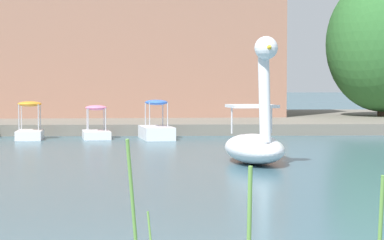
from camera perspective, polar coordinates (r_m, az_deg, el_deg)
name	(u,v)px	position (r m, az deg, el deg)	size (l,w,h in m)	color
shore_bank_far	(160,120)	(37.19, -2.67, 0.04)	(145.49, 18.41, 0.46)	#6B665B
swan_boat	(255,139)	(17.92, 5.19, -1.57)	(1.78, 3.11, 3.20)	white
pedal_boat_blue	(156,128)	(26.41, -2.93, -0.63)	(1.47, 2.35, 1.49)	white
pedal_boat_pink	(96,128)	(26.77, -7.84, -0.65)	(1.27, 1.84, 1.28)	white
pedal_boat_orange	(30,127)	(26.91, -13.13, -0.55)	(1.10, 1.84, 1.43)	white
tree_willow_near_path	(383,44)	(37.47, 15.34, 6.05)	(6.78, 7.06, 7.29)	#423323
apartment_block	(125,3)	(40.35, -5.52, 9.53)	(15.96, 12.19, 12.61)	#996B56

